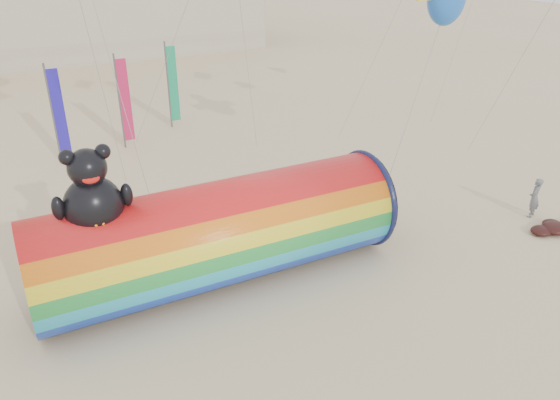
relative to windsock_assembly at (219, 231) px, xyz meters
name	(u,v)px	position (x,y,z in m)	size (l,w,h in m)	color
ground	(287,282)	(1.89, -1.31, -1.86)	(160.00, 160.00, 0.00)	#CCB58C
windsock_assembly	(219,231)	(0.00, 0.00, 0.00)	(12.16, 3.70, 5.61)	red
kite_handler	(535,198)	(13.40, -1.76, -0.99)	(0.64, 0.42, 1.74)	#5A5D62
fabric_bundle	(558,227)	(13.29, -3.14, -1.69)	(2.62, 1.35, 0.41)	#3E110B
festival_banners	(121,99)	(0.21, 14.98, 0.78)	(7.54, 3.17, 5.20)	#59595E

